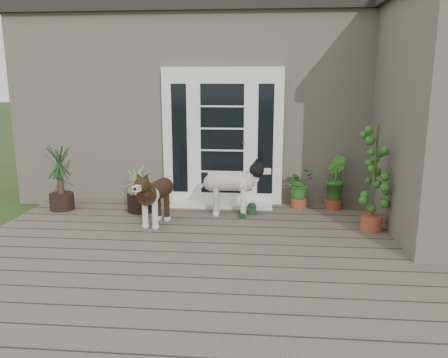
{
  "coord_description": "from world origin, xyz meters",
  "views": [
    {
      "loc": [
        0.44,
        -4.36,
        2.04
      ],
      "look_at": [
        -0.1,
        1.75,
        0.7
      ],
      "focal_mm": 35.56,
      "sensor_mm": 36.0,
      "label": 1
    }
  ],
  "objects": [
    {
      "name": "spider_plant",
      "position": [
        -1.39,
        2.0,
        0.49
      ],
      "size": [
        0.88,
        0.88,
        0.73
      ],
      "primitive_type": null,
      "rotation": [
        0.0,
        0.0,
        -0.36
      ],
      "color": "#859159",
      "rests_on": "deck"
    },
    {
      "name": "clog_left",
      "position": [
        0.3,
        2.08,
        0.17
      ],
      "size": [
        0.18,
        0.35,
        0.1
      ],
      "primitive_type": null,
      "rotation": [
        0.0,
        0.0,
        0.05
      ],
      "color": "#16371F",
      "rests_on": "deck"
    },
    {
      "name": "sapling",
      "position": [
        1.89,
        1.39,
        0.86
      ],
      "size": [
        0.47,
        0.47,
        1.48
      ],
      "primitive_type": null,
      "rotation": [
        0.0,
        0.0,
        0.07
      ],
      "color": "#27641C",
      "rests_on": "deck"
    },
    {
      "name": "clog_right",
      "position": [
        0.17,
        1.86,
        0.16
      ],
      "size": [
        0.13,
        0.26,
        0.08
      ],
      "primitive_type": null,
      "rotation": [
        0.0,
        0.0,
        0.02
      ],
      "color": "black",
      "rests_on": "deck"
    },
    {
      "name": "white_dog",
      "position": [
        -0.03,
        1.94,
        0.48
      ],
      "size": [
        0.89,
        0.41,
        0.73
      ],
      "primitive_type": null,
      "rotation": [
        0.0,
        0.0,
        -1.53
      ],
      "color": "white",
      "rests_on": "deck"
    },
    {
      "name": "herb_a",
      "position": [
        1.01,
        2.4,
        0.39
      ],
      "size": [
        0.6,
        0.6,
        0.55
      ],
      "primitive_type": "imported",
      "rotation": [
        0.0,
        0.0,
        0.6
      ],
      "color": "#205919",
      "rests_on": "deck"
    },
    {
      "name": "house_main",
      "position": [
        0.0,
        4.65,
        1.55
      ],
      "size": [
        7.4,
        4.0,
        3.1
      ],
      "primitive_type": "cube",
      "color": "#665E54",
      "rests_on": "ground"
    },
    {
      "name": "door_step",
      "position": [
        -0.2,
        2.4,
        0.14
      ],
      "size": [
        1.6,
        0.4,
        0.05
      ],
      "primitive_type": "cube",
      "color": "white",
      "rests_on": "deck"
    },
    {
      "name": "roof_main",
      "position": [
        0.0,
        4.65,
        3.2
      ],
      "size": [
        7.6,
        4.2,
        0.2
      ],
      "primitive_type": "cube",
      "color": "#2D2826",
      "rests_on": "house_main"
    },
    {
      "name": "herb_b",
      "position": [
        1.55,
        2.4,
        0.42
      ],
      "size": [
        0.46,
        0.46,
        0.61
      ],
      "primitive_type": "imported",
      "rotation": [
        0.0,
        0.0,
        1.71
      ],
      "color": "#19581F",
      "rests_on": "deck"
    },
    {
      "name": "deck",
      "position": [
        0.0,
        0.4,
        0.06
      ],
      "size": [
        6.2,
        4.6,
        0.12
      ],
      "primitive_type": "cube",
      "color": "#6B5B4C",
      "rests_on": "ground"
    },
    {
      "name": "brindle_dog",
      "position": [
        -1.0,
        1.39,
        0.46
      ],
      "size": [
        0.53,
        0.88,
        0.69
      ],
      "primitive_type": null,
      "rotation": [
        0.0,
        0.0,
        2.92
      ],
      "color": "#352213",
      "rests_on": "deck"
    },
    {
      "name": "yucca",
      "position": [
        -2.62,
        1.98,
        0.62
      ],
      "size": [
        0.9,
        0.9,
        1.0
      ],
      "primitive_type": null,
      "rotation": [
        0.0,
        0.0,
        0.37
      ],
      "color": "black",
      "rests_on": "deck"
    },
    {
      "name": "door_unit",
      "position": [
        -0.2,
        2.6,
        1.19
      ],
      "size": [
        1.9,
        0.14,
        2.15
      ],
      "primitive_type": "cube",
      "color": "white",
      "rests_on": "deck"
    },
    {
      "name": "herb_c",
      "position": [
        2.35,
        2.37,
        0.42
      ],
      "size": [
        0.45,
        0.45,
        0.6
      ],
      "primitive_type": "imported",
      "rotation": [
        0.0,
        0.0,
        4.52
      ],
      "color": "#164E17",
      "rests_on": "deck"
    }
  ]
}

